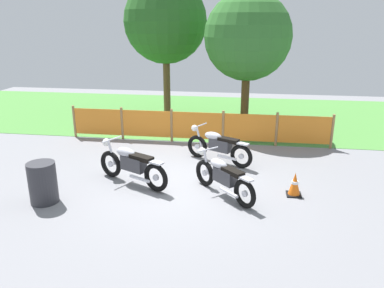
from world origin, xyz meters
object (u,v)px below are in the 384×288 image
motorcycle_trailing (223,176)px  traffic_cone (295,184)px  motorcycle_lead (218,146)px  spare_drum (43,183)px  motorcycle_third (131,164)px

motorcycle_trailing → traffic_cone: (1.55, 0.25, -0.19)m
motorcycle_lead → spare_drum: 4.49m
motorcycle_lead → spare_drum: bearing=67.4°
traffic_cone → motorcycle_lead: bearing=135.7°
spare_drum → motorcycle_lead: bearing=40.1°
motorcycle_third → motorcycle_trailing: bearing=-161.8°
traffic_cone → spare_drum: bearing=-168.1°
motorcycle_lead → motorcycle_third: bearing=69.4°
motorcycle_lead → traffic_cone: 2.56m
motorcycle_lead → motorcycle_third: 2.54m
motorcycle_lead → traffic_cone: (1.83, -1.79, -0.21)m
motorcycle_third → spare_drum: 1.96m
motorcycle_third → motorcycle_lead: bearing=-111.0°
motorcycle_lead → motorcycle_trailing: 2.05m
motorcycle_third → spare_drum: bearing=64.4°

